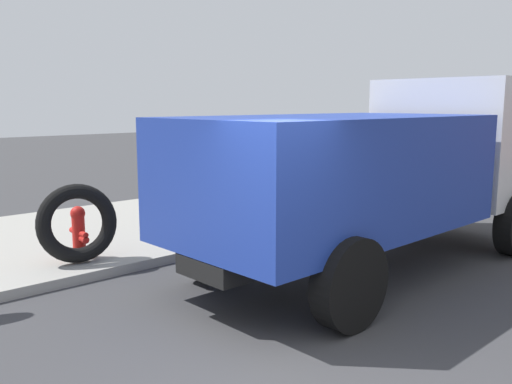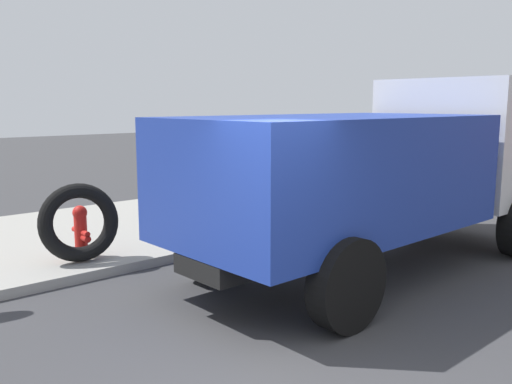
% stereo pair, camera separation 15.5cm
% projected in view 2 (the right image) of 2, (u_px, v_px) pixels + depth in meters
% --- Properties ---
extents(sidewalk_curb, '(36.00, 5.00, 0.15)m').
position_uv_depth(sidewalk_curb, '(29.00, 244.00, 9.82)').
color(sidewalk_curb, '#99968E').
rests_on(sidewalk_curb, ground).
extents(fire_hydrant, '(0.23, 0.52, 0.83)m').
position_uv_depth(fire_hydrant, '(81.00, 230.00, 8.67)').
color(fire_hydrant, red).
rests_on(fire_hydrant, sidewalk_curb).
extents(loose_tire, '(1.26, 0.59, 1.23)m').
position_uv_depth(loose_tire, '(79.00, 223.00, 8.39)').
color(loose_tire, black).
rests_on(loose_tire, sidewalk_curb).
extents(dump_truck_blue, '(7.05, 2.91, 3.00)m').
position_uv_depth(dump_truck_blue, '(386.00, 165.00, 8.58)').
color(dump_truck_blue, '#1E3899').
rests_on(dump_truck_blue, ground).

